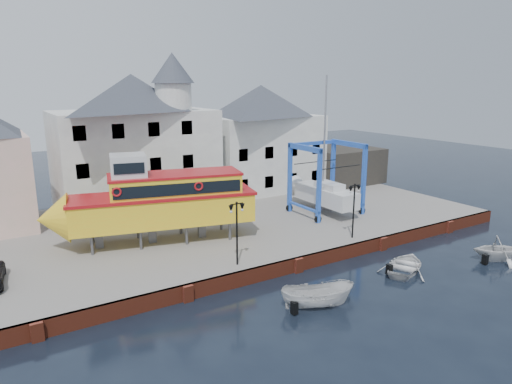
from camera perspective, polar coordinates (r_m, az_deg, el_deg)
ground at (r=31.33m, az=5.25°, el=-9.93°), size 140.00×140.00×0.00m
hardstanding at (r=39.92m, az=-4.25°, el=-3.92°), size 44.00×22.00×1.00m
quay_wall at (r=31.21m, az=5.15°, el=-9.02°), size 44.00×0.47×1.00m
building_white_main at (r=43.44m, az=-14.73°, el=6.34°), size 14.00×8.30×14.00m
building_white_right at (r=49.86m, az=0.60°, el=6.78°), size 12.00×8.00×11.20m
shed_dark at (r=54.82m, az=10.61°, el=3.36°), size 8.00×7.00×4.00m
lamp_post_left at (r=28.78m, az=-2.42°, el=-3.18°), size 1.12×0.32×4.20m
lamp_post_right at (r=34.59m, az=12.18°, el=-0.62°), size 1.12×0.32×4.20m
tour_boat at (r=33.74m, az=-13.00°, el=-1.14°), size 15.52×6.94×6.58m
travel_lift at (r=41.76m, az=8.09°, el=0.35°), size 5.66×8.00×12.08m
motorboat_a at (r=26.95m, az=7.62°, el=-14.08°), size 4.45×3.19×1.61m
motorboat_b at (r=33.13m, az=18.16°, el=-9.24°), size 5.34×4.79×0.91m
motorboat_c at (r=37.46m, az=27.96°, el=-7.53°), size 4.79×4.62×1.94m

